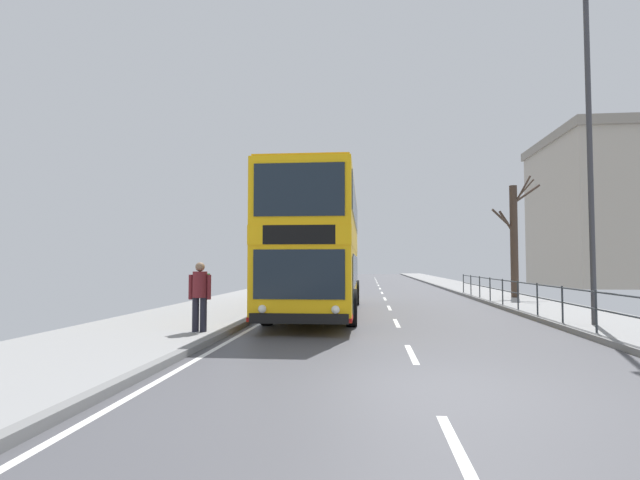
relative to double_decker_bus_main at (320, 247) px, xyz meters
The scene contains 7 objects.
ground 10.25m from the double_decker_bus_main, 79.68° to the right, with size 15.80×140.00×0.20m.
double_decker_bus_main is the anchor object (origin of this frame).
pedestrian_railing_far_kerb 7.12m from the double_decker_bus_main, ahead, with size 0.05×21.44×0.99m.
pedestrian_with_backpack 6.21m from the double_decker_bus_main, 112.11° to the right, with size 0.54×0.53×1.64m.
street_lamp_far_side 8.86m from the double_decker_bus_main, 23.99° to the right, with size 0.28×0.60×9.15m.
bare_tree_far_00 11.07m from the double_decker_bus_main, 38.57° to the left, with size 2.58×1.52×5.85m.
background_building_00 30.88m from the double_decker_bus_main, 47.96° to the left, with size 9.43×12.04×11.82m.
Camera 1 is at (-0.83, -6.91, 1.76)m, focal length 26.95 mm.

